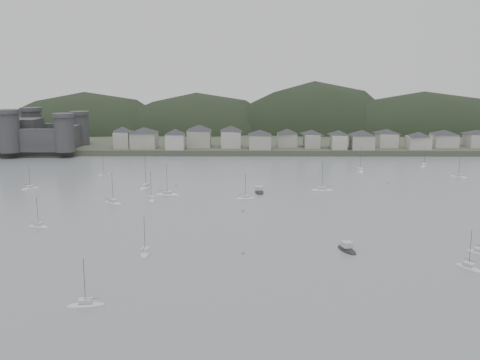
{
  "coord_description": "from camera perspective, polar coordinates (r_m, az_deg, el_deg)",
  "views": [
    {
      "loc": [
        1.53,
        -119.25,
        44.33
      ],
      "look_at": [
        0.0,
        75.0,
        6.0
      ],
      "focal_mm": 41.41,
      "sensor_mm": 36.0,
      "label": 1
    }
  ],
  "objects": [
    {
      "name": "ground",
      "position": [
        127.23,
        -0.27,
        -9.23
      ],
      "size": [
        900.0,
        900.0,
        0.0
      ],
      "primitive_type": "plane",
      "color": "slate",
      "rests_on": "ground"
    },
    {
      "name": "motor_launch_far",
      "position": [
        205.59,
        1.99,
        -1.22
      ],
      "size": [
        3.87,
        9.07,
        4.1
      ],
      "rotation": [
        0.0,
        0.0,
        3.22
      ],
      "color": "black",
      "rests_on": "ground"
    },
    {
      "name": "motor_launch_near",
      "position": [
        142.64,
        10.95,
        -7.03
      ],
      "size": [
        5.26,
        8.56,
        3.92
      ],
      "rotation": [
        0.0,
        0.0,
        0.32
      ],
      "color": "black",
      "rests_on": "ground"
    },
    {
      "name": "far_shore_land",
      "position": [
        416.46,
        0.24,
        5.26
      ],
      "size": [
        900.0,
        250.0,
        3.0
      ],
      "primitive_type": "cube",
      "color": "#383D2D",
      "rests_on": "ground"
    },
    {
      "name": "mooring_buoys",
      "position": [
        189.41,
        -1.18,
        -2.33
      ],
      "size": [
        189.69,
        97.44,
        0.7
      ],
      "color": "#BA723E",
      "rests_on": "ground"
    },
    {
      "name": "forested_ridge",
      "position": [
        392.62,
        0.93,
        3.02
      ],
      "size": [
        851.55,
        103.94,
        102.57
      ],
      "color": "black",
      "rests_on": "ground"
    },
    {
      "name": "sailboat_lead",
      "position": [
        193.34,
        -12.94,
        -2.33
      ],
      "size": [
        8.22,
        7.13,
        11.35
      ],
      "rotation": [
        0.0,
        0.0,
        0.92
      ],
      "color": "beige",
      "rests_on": "ground"
    },
    {
      "name": "moored_fleet",
      "position": [
        182.54,
        2.52,
        -2.85
      ],
      "size": [
        226.77,
        164.98,
        13.68
      ],
      "color": "beige",
      "rests_on": "ground"
    },
    {
      "name": "waterfront_town",
      "position": [
        308.61,
        9.62,
        4.37
      ],
      "size": [
        451.48,
        28.46,
        12.92
      ],
      "color": "#9A978D",
      "rests_on": "far_shore_land"
    },
    {
      "name": "castle",
      "position": [
        324.52,
        -21.61,
        4.48
      ],
      "size": [
        66.0,
        43.0,
        20.0
      ],
      "color": "#333335",
      "rests_on": "far_shore_land"
    }
  ]
}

